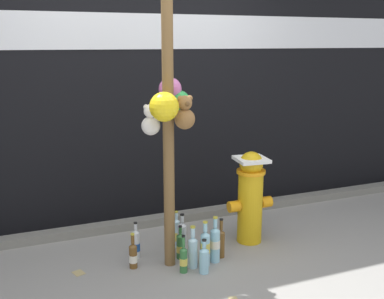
{
  "coord_description": "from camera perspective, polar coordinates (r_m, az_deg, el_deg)",
  "views": [
    {
      "loc": [
        -1.2,
        -2.86,
        1.76
      ],
      "look_at": [
        0.09,
        0.37,
        0.94
      ],
      "focal_mm": 42.97,
      "sensor_mm": 36.0,
      "label": 1
    }
  ],
  "objects": [
    {
      "name": "curb_strip",
      "position": [
        4.57,
        -4.98,
        -8.85
      ],
      "size": [
        8.0,
        0.12,
        0.08
      ],
      "primitive_type": "cube",
      "color": "slate",
      "rests_on": "ground_plane"
    },
    {
      "name": "bottle_1",
      "position": [
        3.76,
        -7.31,
        -12.9
      ],
      "size": [
        0.07,
        0.07,
        0.29
      ],
      "color": "brown",
      "rests_on": "ground_plane"
    },
    {
      "name": "bottle_0",
      "position": [
        3.65,
        1.51,
        -13.45
      ],
      "size": [
        0.07,
        0.07,
        0.28
      ],
      "color": "#93CCE0",
      "rests_on": "ground_plane"
    },
    {
      "name": "fire_hydrant",
      "position": [
        4.11,
        7.25,
        -5.64
      ],
      "size": [
        0.42,
        0.29,
        0.83
      ],
      "color": "gold",
      "rests_on": "ground_plane"
    },
    {
      "name": "bottle_6",
      "position": [
        3.92,
        -6.95,
        -11.52
      ],
      "size": [
        0.06,
        0.06,
        0.31
      ],
      "color": "silver",
      "rests_on": "ground_plane"
    },
    {
      "name": "bottle_7",
      "position": [
        4.08,
        -1.92,
        -10.29
      ],
      "size": [
        0.06,
        0.06,
        0.33
      ],
      "color": "#B2DBEA",
      "rests_on": "ground_plane"
    },
    {
      "name": "bottle_8",
      "position": [
        3.67,
        -1.06,
        -13.43
      ],
      "size": [
        0.06,
        0.06,
        0.31
      ],
      "color": "#337038",
      "rests_on": "ground_plane"
    },
    {
      "name": "bottle_5",
      "position": [
        3.88,
        -1.46,
        -11.86
      ],
      "size": [
        0.07,
        0.07,
        0.29
      ],
      "color": "#337038",
      "rests_on": "ground_plane"
    },
    {
      "name": "litter_1",
      "position": [
        3.8,
        -13.89,
        -14.63
      ],
      "size": [
        0.1,
        0.11,
        0.01
      ],
      "primitive_type": "cube",
      "rotation": [
        0.0,
        0.0,
        1.89
      ],
      "color": "tan",
      "rests_on": "ground_plane"
    },
    {
      "name": "bottle_4",
      "position": [
        3.72,
        0.1,
        -12.43
      ],
      "size": [
        0.08,
        0.08,
        0.35
      ],
      "color": "#B2DBEA",
      "rests_on": "ground_plane"
    },
    {
      "name": "bottle_10",
      "position": [
        3.95,
        -1.22,
        -10.8
      ],
      "size": [
        0.08,
        0.08,
        0.35
      ],
      "color": "silver",
      "rests_on": "ground_plane"
    },
    {
      "name": "bottle_9",
      "position": [
        3.75,
        1.65,
        -12.05
      ],
      "size": [
        0.08,
        0.08,
        0.38
      ],
      "color": "#93CCE0",
      "rests_on": "ground_plane"
    },
    {
      "name": "building_wall",
      "position": [
        4.6,
        -6.83,
        14.61
      ],
      "size": [
        10.0,
        0.21,
        3.74
      ],
      "color": "black",
      "rests_on": "ground_plane"
    },
    {
      "name": "ground_plane",
      "position": [
        3.57,
        0.87,
        -16.24
      ],
      "size": [
        14.0,
        14.0,
        0.0
      ],
      "primitive_type": "plane",
      "color": "gray"
    },
    {
      "name": "memorial_post",
      "position": [
        3.43,
        -2.87,
        10.13
      ],
      "size": [
        0.55,
        0.51,
        2.81
      ],
      "color": "brown",
      "rests_on": "ground_plane"
    },
    {
      "name": "bottle_3",
      "position": [
        3.81,
        2.88,
        -11.56
      ],
      "size": [
        0.08,
        0.08,
        0.39
      ],
      "color": "#93CCE0",
      "rests_on": "ground_plane"
    },
    {
      "name": "bottle_2",
      "position": [
        3.9,
        3.62,
        -11.41
      ],
      "size": [
        0.06,
        0.06,
        0.34
      ],
      "color": "brown",
      "rests_on": "ground_plane"
    }
  ]
}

